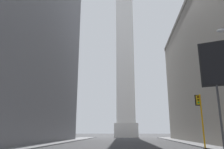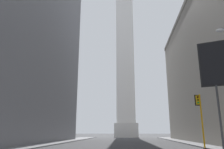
{
  "view_description": "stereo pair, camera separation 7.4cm",
  "coord_description": "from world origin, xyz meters",
  "views": [
    {
      "loc": [
        1.14,
        -0.03,
        1.96
      ],
      "look_at": [
        -3.41,
        57.7,
        17.08
      ],
      "focal_mm": 35.0,
      "sensor_mm": 36.0,
      "label": 1
    },
    {
      "loc": [
        1.21,
        -0.02,
        1.96
      ],
      "look_at": [
        -3.41,
        57.7,
        17.08
      ],
      "focal_mm": 35.0,
      "sensor_mm": 36.0,
      "label": 2
    }
  ],
  "objects": [
    {
      "name": "traffic_light_mid_right",
      "position": [
        9.63,
        27.13,
        4.17
      ],
      "size": [
        0.78,
        0.5,
        6.35
      ],
      "color": "orange",
      "rests_on": "ground_plane"
    },
    {
      "name": "obelisk",
      "position": [
        0.0,
        76.27,
        31.08
      ],
      "size": [
        7.85,
        7.85,
        64.47
      ],
      "color": "silver",
      "rests_on": "ground_plane"
    },
    {
      "name": "sidewalk_left",
      "position": [
        -12.37,
        27.46,
        0.07
      ],
      "size": [
        5.0,
        91.52,
        0.15
      ],
      "primitive_type": "cube",
      "color": "slate",
      "rests_on": "ground_plane"
    }
  ]
}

